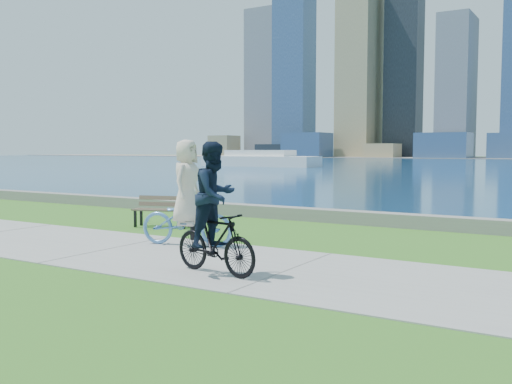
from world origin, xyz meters
TOP-DOWN VIEW (x-y plane):
  - ground at (0.00, 0.00)m, footprint 320.00×320.00m
  - concrete_path at (0.00, 0.00)m, footprint 80.00×3.50m
  - seawall at (0.00, 6.20)m, footprint 90.00×0.50m
  - ferry_near at (-29.60, 48.55)m, footprint 13.99×4.00m
  - park_bench at (-5.28, 3.07)m, footprint 1.61×0.94m
  - bollard_lamp at (-3.26, 1.70)m, footprint 0.19×0.19m
  - cyclist_woman at (-2.91, 1.04)m, footprint 1.14×2.11m
  - cyclist_man at (-0.85, -0.86)m, footprint 0.76×1.76m

SIDE VIEW (x-z plane):
  - ground at x=0.00m, z-range 0.00..0.00m
  - concrete_path at x=0.00m, z-range 0.00..0.02m
  - seawall at x=0.00m, z-range 0.00..0.35m
  - park_bench at x=-5.28m, z-range 0.09..0.88m
  - bollard_lamp at x=-3.26m, z-range 0.09..1.26m
  - ferry_near at x=-29.60m, z-range -0.16..1.74m
  - cyclist_woman at x=-2.91m, z-range -0.26..1.92m
  - cyclist_man at x=-0.85m, z-range -0.15..1.96m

